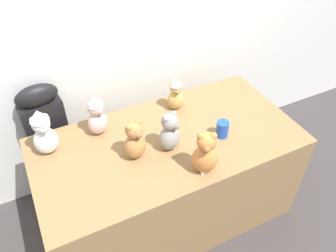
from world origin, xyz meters
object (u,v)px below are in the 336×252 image
(teddy_bear_caramel, at_px, (135,141))
(display_table, at_px, (168,179))
(teddy_bear_snow, at_px, (43,132))
(party_cup_blue, at_px, (222,129))
(teddy_bear_honey, at_px, (176,94))
(teddy_bear_ginger, at_px, (205,154))
(teddy_bear_blush, at_px, (97,115))
(teddy_bear_ash, at_px, (170,133))
(instrument_case, at_px, (52,144))

(teddy_bear_caramel, bearing_deg, display_table, -9.38)
(teddy_bear_snow, distance_m, party_cup_blue, 1.09)
(teddy_bear_honey, xyz_separation_m, teddy_bear_snow, (-0.89, -0.04, 0.03))
(teddy_bear_caramel, relative_size, teddy_bear_ginger, 0.93)
(teddy_bear_honey, bearing_deg, teddy_bear_blush, -168.33)
(teddy_bear_ash, xyz_separation_m, teddy_bear_blush, (-0.35, 0.33, 0.02))
(teddy_bear_ash, bearing_deg, teddy_bear_snow, 134.71)
(display_table, xyz_separation_m, teddy_bear_caramel, (-0.24, -0.04, 0.50))
(display_table, relative_size, teddy_bear_honey, 6.80)
(teddy_bear_ginger, bearing_deg, instrument_case, 157.77)
(display_table, height_order, teddy_bear_snow, teddy_bear_snow)
(teddy_bear_ginger, bearing_deg, display_table, 130.76)
(display_table, distance_m, teddy_bear_ash, 0.51)
(display_table, xyz_separation_m, teddy_bear_honey, (0.19, 0.27, 0.50))
(instrument_case, relative_size, teddy_bear_snow, 3.24)
(display_table, distance_m, teddy_bear_ginger, 0.61)
(teddy_bear_blush, xyz_separation_m, party_cup_blue, (0.70, -0.38, -0.09))
(teddy_bear_blush, distance_m, party_cup_blue, 0.80)
(teddy_bear_ash, height_order, teddy_bear_snow, teddy_bear_snow)
(teddy_bear_ginger, bearing_deg, teddy_bear_blush, 154.63)
(teddy_bear_ash, bearing_deg, teddy_bear_honey, 36.22)
(display_table, relative_size, teddy_bear_ginger, 5.89)
(teddy_bear_ginger, bearing_deg, teddy_bear_caramel, 165.57)
(display_table, relative_size, instrument_case, 1.65)
(teddy_bear_ash, distance_m, teddy_bear_snow, 0.74)
(teddy_bear_ginger, xyz_separation_m, party_cup_blue, (0.26, 0.20, -0.08))
(teddy_bear_caramel, height_order, teddy_bear_snow, teddy_bear_snow)
(instrument_case, bearing_deg, teddy_bear_ginger, -55.72)
(teddy_bear_ginger, distance_m, teddy_bear_snow, 0.95)
(display_table, height_order, teddy_bear_ginger, teddy_bear_ginger)
(teddy_bear_ash, height_order, teddy_bear_caramel, teddy_bear_ash)
(display_table, xyz_separation_m, teddy_bear_ginger, (0.08, -0.32, 0.51))
(teddy_bear_ash, relative_size, teddy_bear_honey, 1.08)
(display_table, distance_m, teddy_bear_snow, 0.91)
(instrument_case, bearing_deg, display_table, -45.99)
(instrument_case, xyz_separation_m, teddy_bear_blush, (0.30, -0.29, 0.38))
(teddy_bear_blush, height_order, teddy_bear_caramel, teddy_bear_blush)
(teddy_bear_ash, relative_size, party_cup_blue, 2.46)
(instrument_case, xyz_separation_m, teddy_bear_ash, (0.65, -0.62, 0.36))
(teddy_bear_ginger, height_order, party_cup_blue, teddy_bear_ginger)
(teddy_bear_snow, xyz_separation_m, party_cup_blue, (1.03, -0.35, -0.10))
(instrument_case, bearing_deg, teddy_bear_ash, -49.94)
(instrument_case, distance_m, teddy_bear_snow, 0.51)
(instrument_case, height_order, teddy_bear_snow, teddy_bear_snow)
(teddy_bear_ash, bearing_deg, instrument_case, 114.78)
(instrument_case, height_order, party_cup_blue, instrument_case)
(teddy_bear_blush, bearing_deg, teddy_bear_caramel, -90.13)
(display_table, distance_m, teddy_bear_caramel, 0.56)
(teddy_bear_honey, height_order, teddy_bear_ginger, teddy_bear_ginger)
(instrument_case, relative_size, teddy_bear_caramel, 3.85)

